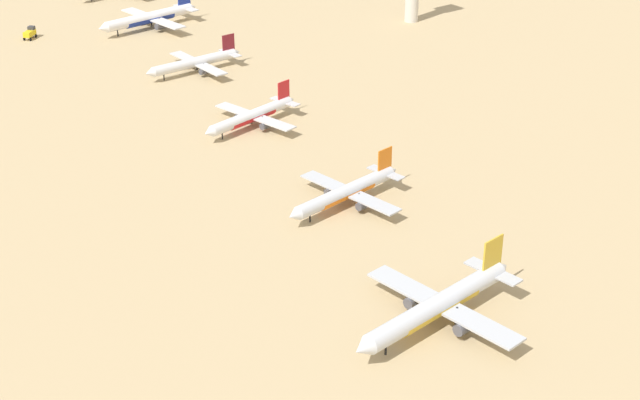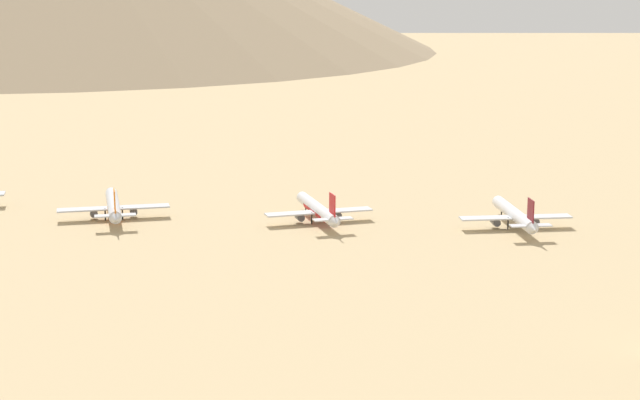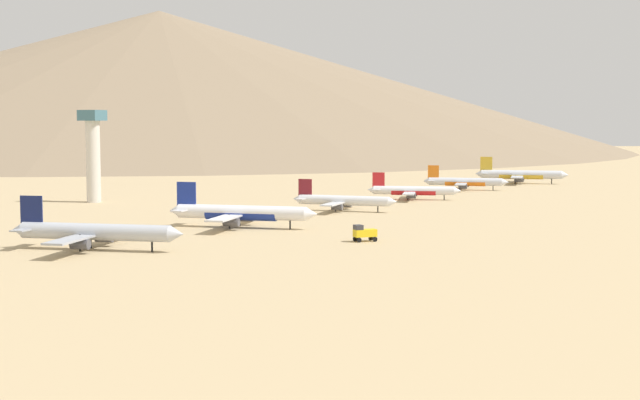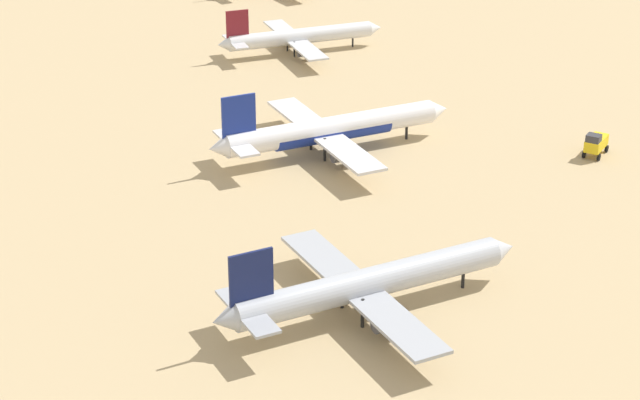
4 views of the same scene
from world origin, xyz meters
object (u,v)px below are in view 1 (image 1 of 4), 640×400
(parked_jet_6, at_px, (439,305))
(service_truck, at_px, (30,33))
(parked_jet_3, at_px, (196,62))
(parked_jet_5, at_px, (347,192))
(parked_jet_2, at_px, (150,18))
(parked_jet_4, at_px, (252,116))

(parked_jet_6, xyz_separation_m, service_truck, (-6.21, -206.88, -1.84))
(parked_jet_3, relative_size, parked_jet_5, 0.98)
(parked_jet_6, bearing_deg, service_truck, -91.72)
(parked_jet_3, xyz_separation_m, service_truck, (27.46, -63.48, -1.17))
(parked_jet_2, height_order, parked_jet_6, parked_jet_6)
(parked_jet_6, bearing_deg, parked_jet_5, -108.70)
(parked_jet_3, relative_size, parked_jet_6, 0.82)
(parked_jet_5, distance_m, service_truck, 160.92)
(parked_jet_3, distance_m, parked_jet_5, 98.82)
(parked_jet_4, distance_m, service_truck, 111.55)
(parked_jet_2, bearing_deg, parked_jet_6, 77.05)
(parked_jet_2, distance_m, parked_jet_3, 50.77)
(parked_jet_3, xyz_separation_m, parked_jet_5, (18.02, 97.17, 0.02))
(parked_jet_4, xyz_separation_m, parked_jet_6, (23.76, 96.72, 0.74))
(parked_jet_3, bearing_deg, parked_jet_5, 79.49)
(parked_jet_5, xyz_separation_m, parked_jet_6, (15.65, 46.23, 0.64))
(parked_jet_4, bearing_deg, parked_jet_5, 80.88)
(parked_jet_2, height_order, parked_jet_4, parked_jet_2)
(parked_jet_6, bearing_deg, parked_jet_3, -103.21)
(parked_jet_2, height_order, service_truck, parked_jet_2)
(parked_jet_5, bearing_deg, parked_jet_4, -99.12)
(parked_jet_2, bearing_deg, parked_jet_5, 78.92)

